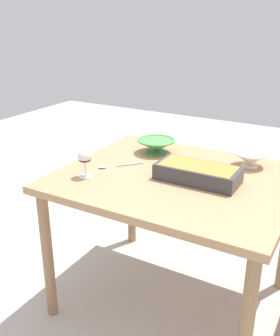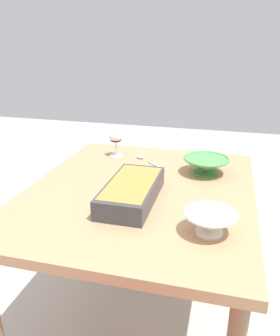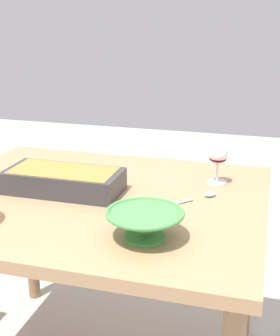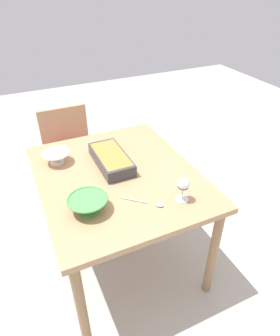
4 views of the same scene
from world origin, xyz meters
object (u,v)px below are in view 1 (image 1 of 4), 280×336
Objects in this scene: dining_table at (175,192)px; small_bowl at (156,145)px; casserole_dish at (198,172)px; serving_spoon at (112,166)px; mixing_bowl at (250,158)px; wine_glass at (85,158)px.

small_bowl is at bearing 133.60° from dining_table.
casserole_dish reaches higher than serving_spoon.
dining_table is at bearing -46.40° from small_bowl.
small_bowl is (-0.25, 0.26, 0.13)m from dining_table.
serving_spoon is (-0.63, -0.37, -0.04)m from mixing_bowl.
small_bowl is (-0.36, 0.26, 0.00)m from casserole_dish.
casserole_dish is (0.50, 0.23, -0.06)m from wine_glass.
casserole_dish is at bearing -118.08° from mixing_bowl.
dining_table is 6.46× the size of mixing_bowl.
serving_spoon is at bearing -106.77° from small_bowl.
small_bowl is (0.14, 0.49, -0.05)m from wine_glass.
wine_glass is at bearing -105.28° from small_bowl.
small_bowl is at bearing 144.05° from casserole_dish.
casserole_dish is at bearing 7.01° from serving_spoon.
wine_glass reaches higher than dining_table.
wine_glass is 0.66× the size of small_bowl.
serving_spoon is at bearing 77.50° from wine_glass.
small_bowl is 0.34m from serving_spoon.
dining_table is 7.91× the size of wine_glass.
mixing_bowl is 0.91× the size of serving_spoon.
casserole_dish is 0.45m from small_bowl.
dining_table is at bearing 31.88° from wine_glass.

